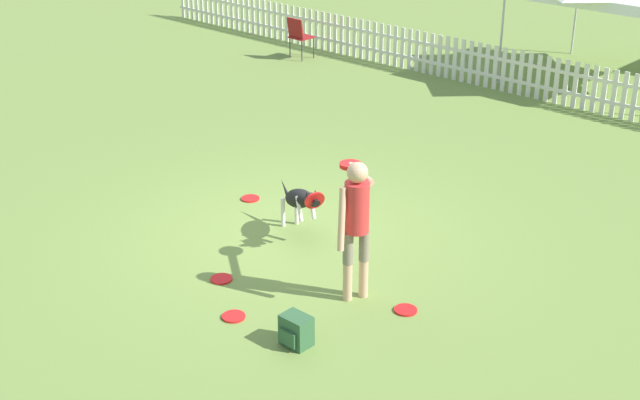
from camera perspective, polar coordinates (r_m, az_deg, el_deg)
ground_plane at (r=11.77m, az=-1.83°, el=-2.23°), size 240.00×240.00×0.00m
handler_person at (r=9.88m, az=2.32°, el=-0.87°), size 0.85×0.97×1.68m
leaping_dog at (r=11.48m, az=-1.27°, el=0.04°), size 1.21×0.68×0.85m
frisbee_near_handler at (r=10.12m, az=5.50°, el=-7.02°), size 0.26×0.26×0.02m
frisbee_near_dog at (r=10.00m, az=-5.55°, el=-7.43°), size 0.26×0.26×0.02m
frisbee_midfield at (r=12.83m, az=-4.49°, el=0.10°), size 0.26×0.26×0.02m
frisbee_far_scatter at (r=10.75m, az=-6.33°, el=-5.04°), size 0.26×0.26×0.02m
backpack_on_grass at (r=9.42m, az=-1.56°, el=-8.35°), size 0.32×0.27×0.34m
picket_fence at (r=17.29m, az=15.46°, el=7.24°), size 22.29×0.04×0.87m
folding_chair_center at (r=19.84m, az=-1.37°, el=10.57°), size 0.45×0.47×0.92m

